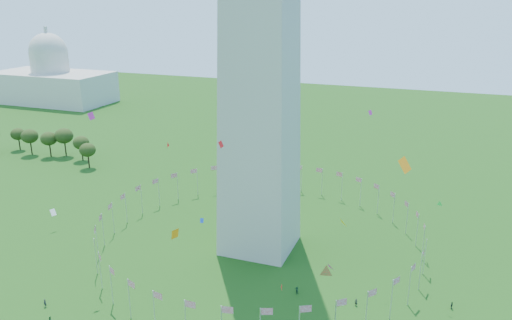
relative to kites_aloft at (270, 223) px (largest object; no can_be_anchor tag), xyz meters
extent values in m
cylinder|color=silver|center=(27.81, 28.16, -16.45)|extent=(0.24, 0.24, 9.00)
cylinder|color=silver|center=(27.21, 35.10, -16.45)|extent=(0.24, 0.24, 9.00)
cylinder|color=silver|center=(25.40, 41.84, -16.45)|extent=(0.24, 0.24, 9.00)
cylinder|color=silver|center=(22.45, 48.16, -16.45)|extent=(0.24, 0.24, 9.00)
cylinder|color=silver|center=(18.46, 53.87, -16.45)|extent=(0.24, 0.24, 9.00)
cylinder|color=silver|center=(13.53, 58.80, -16.45)|extent=(0.24, 0.24, 9.00)
cylinder|color=silver|center=(7.81, 62.80, -16.45)|extent=(0.24, 0.24, 9.00)
cylinder|color=silver|center=(1.49, 65.74, -16.45)|extent=(0.24, 0.24, 9.00)
cylinder|color=silver|center=(-5.24, 67.55, -16.45)|extent=(0.24, 0.24, 9.00)
cylinder|color=silver|center=(-12.19, 68.16, -16.45)|extent=(0.24, 0.24, 9.00)
cylinder|color=silver|center=(-19.13, 67.55, -16.45)|extent=(0.24, 0.24, 9.00)
cylinder|color=silver|center=(-25.87, 65.74, -16.45)|extent=(0.24, 0.24, 9.00)
cylinder|color=silver|center=(-32.19, 62.80, -16.45)|extent=(0.24, 0.24, 9.00)
cylinder|color=silver|center=(-37.90, 58.80, -16.45)|extent=(0.24, 0.24, 9.00)
cylinder|color=silver|center=(-42.83, 53.87, -16.45)|extent=(0.24, 0.24, 9.00)
cylinder|color=silver|center=(-46.83, 48.16, -16.45)|extent=(0.24, 0.24, 9.00)
cylinder|color=silver|center=(-49.77, 41.84, -16.45)|extent=(0.24, 0.24, 9.00)
cylinder|color=silver|center=(-51.58, 35.10, -16.45)|extent=(0.24, 0.24, 9.00)
cylinder|color=silver|center=(-52.19, 28.16, -16.45)|extent=(0.24, 0.24, 9.00)
cylinder|color=silver|center=(-51.58, 21.21, -16.45)|extent=(0.24, 0.24, 9.00)
cylinder|color=silver|center=(-49.77, 14.47, -16.45)|extent=(0.24, 0.24, 9.00)
cylinder|color=silver|center=(-46.83, 8.16, -16.45)|extent=(0.24, 0.24, 9.00)
cylinder|color=silver|center=(-42.83, 2.44, -16.45)|extent=(0.24, 0.24, 9.00)
cylinder|color=silver|center=(-37.90, -2.49, -16.45)|extent=(0.24, 0.24, 9.00)
cylinder|color=silver|center=(-32.19, -6.49, -16.45)|extent=(0.24, 0.24, 9.00)
cylinder|color=silver|center=(-25.87, -9.43, -16.45)|extent=(0.24, 0.24, 9.00)
cylinder|color=silver|center=(-19.13, -11.24, -16.45)|extent=(0.24, 0.24, 9.00)
cylinder|color=silver|center=(18.46, 2.44, -16.45)|extent=(0.24, 0.24, 9.00)
cylinder|color=silver|center=(22.45, 8.16, -16.45)|extent=(0.24, 0.24, 9.00)
cylinder|color=silver|center=(25.40, 14.47, -16.45)|extent=(0.24, 0.24, 9.00)
cylinder|color=silver|center=(27.21, 21.21, -16.45)|extent=(0.24, 0.24, 9.00)
imported|color=#194022|center=(-39.85, -16.14, -20.22)|extent=(0.91, 0.89, 1.47)
imported|color=#1A4326|center=(2.69, 10.46, -20.13)|extent=(1.41, 1.63, 1.64)
imported|color=#242424|center=(15.41, 10.47, -20.17)|extent=(0.57, 0.38, 1.56)
imported|color=#292929|center=(-44.69, -12.22, -20.06)|extent=(0.68, 0.47, 1.78)
imported|color=black|center=(33.98, 16.16, -20.17)|extent=(0.80, 1.04, 1.57)
plane|color=#CC2699|center=(11.96, -1.64, -5.91)|extent=(1.63, 2.20, 1.92)
plane|color=orange|center=(23.74, -17.78, 19.83)|extent=(1.83, 1.65, 2.11)
plane|color=#CC2699|center=(-41.65, 4.46, 16.00)|extent=(0.31, 1.89, 1.88)
plane|color=red|center=(-37.36, 27.87, 3.59)|extent=(0.43, 1.63, 1.67)
plane|color=blue|center=(-19.10, 9.63, -6.84)|extent=(1.16, 0.52, 1.13)
plane|color=red|center=(-15.82, 13.47, 9.92)|extent=(1.41, 1.14, 1.70)
plane|color=#CC2699|center=(13.34, 27.66, 16.14)|extent=(0.63, 1.14, 1.23)
plane|color=red|center=(1.17, 4.19, -15.95)|extent=(0.63, 1.39, 1.49)
plane|color=orange|center=(-18.84, -2.57, -4.30)|extent=(2.07, 1.14, 2.14)
plane|color=white|center=(-68.42, 17.70, -15.95)|extent=(2.05, 1.91, 1.80)
plane|color=green|center=(29.39, 21.18, -0.27)|extent=(1.09, 0.36, 1.11)
plane|color=red|center=(10.33, 2.97, -9.91)|extent=(2.33, 0.96, 2.24)
plane|color=yellow|center=(13.51, -0.26, 2.47)|extent=(1.81, 2.69, 2.27)
ellipsoid|color=#324918|center=(-135.04, 72.83, -16.40)|extent=(5.83, 5.83, 9.11)
ellipsoid|color=#324918|center=(-125.29, 69.22, -15.76)|extent=(6.65, 6.65, 10.39)
ellipsoid|color=#324918|center=(-116.21, 69.77, -15.94)|extent=(6.41, 6.41, 10.02)
ellipsoid|color=#324918|center=(-111.07, 72.56, -15.34)|extent=(7.19, 7.19, 11.23)
ellipsoid|color=#324918|center=(-101.19, 70.37, -16.16)|extent=(6.13, 6.13, 9.58)
ellipsoid|color=#324918|center=(-93.00, 63.78, -16.28)|extent=(5.98, 5.98, 9.34)
camera|label=1|loc=(26.78, -79.98, 39.99)|focal=35.00mm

